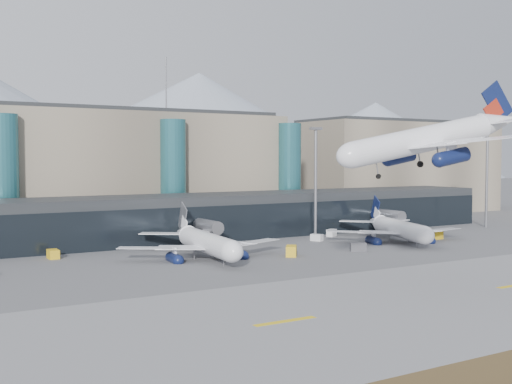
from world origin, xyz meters
TOP-DOWN VIEW (x-y plane):
  - ground at (0.00, 0.00)m, footprint 900.00×900.00m
  - runway_strip at (0.00, -15.00)m, footprint 400.00×40.00m
  - runway_markings at (-0.00, -15.00)m, footprint 128.00×1.00m
  - concourse at (-0.02, 57.73)m, footprint 170.00×27.00m
  - terminal_main at (-25.00, 90.00)m, footprint 130.00×30.00m
  - terminal_east at (95.00, 90.00)m, footprint 70.00×30.00m
  - teal_towers at (-14.99, 74.01)m, footprint 116.40×19.40m
  - mountain_ridge at (15.97, 380.00)m, footprint 910.00×400.00m
  - lightmast_mid at (30.00, 48.00)m, footprint 3.00×1.20m
  - lightmast_right at (80.00, 40.00)m, footprint 3.00×1.20m
  - hero_jet at (9.65, -9.29)m, footprint 31.84×31.66m
  - jet_parked_mid at (-7.37, 32.34)m, footprint 33.06×32.91m
  - jet_parked_right at (39.52, 31.38)m, footprint 31.14×33.13m
  - veh_b at (-31.58, 44.46)m, footprint 1.79×2.90m
  - veh_c at (22.30, 23.12)m, footprint 3.49×2.97m
  - veh_d at (32.77, 45.34)m, footprint 3.28×2.80m
  - veh_e at (49.94, 29.03)m, footprint 3.38×2.21m
  - veh_g at (24.75, 40.24)m, footprint 2.46×2.97m
  - veh_h at (7.49, 24.69)m, footprint 3.63×3.99m

SIDE VIEW (x-z plane):
  - ground at x=0.00m, z-range 0.00..0.00m
  - runway_strip at x=0.00m, z-range 0.00..0.04m
  - runway_markings at x=0.00m, z-range 0.04..0.06m
  - veh_g at x=24.75m, z-range 0.00..1.50m
  - veh_d at x=32.77m, z-range 0.00..1.65m
  - veh_b at x=-31.58m, z-range 0.00..1.67m
  - veh_c at x=22.30m, z-range 0.00..1.71m
  - veh_e at x=49.94m, z-range 0.00..1.79m
  - veh_h at x=7.49m, z-range 0.00..1.97m
  - jet_parked_right at x=39.52m, z-range -1.30..9.35m
  - jet_parked_mid at x=-7.37m, z-range -1.30..9.41m
  - concourse at x=-0.02m, z-range -0.03..9.97m
  - teal_towers at x=-14.99m, z-range -8.99..37.01m
  - lightmast_mid at x=30.00m, z-range 1.62..27.22m
  - lightmast_right at x=80.00m, z-range 1.62..27.22m
  - terminal_main at x=-25.00m, z-range -0.06..30.94m
  - terminal_east at x=95.00m, z-range -0.06..30.94m
  - hero_jet at x=9.65m, z-range 17.00..27.31m
  - mountain_ridge at x=15.97m, z-range -9.26..100.74m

